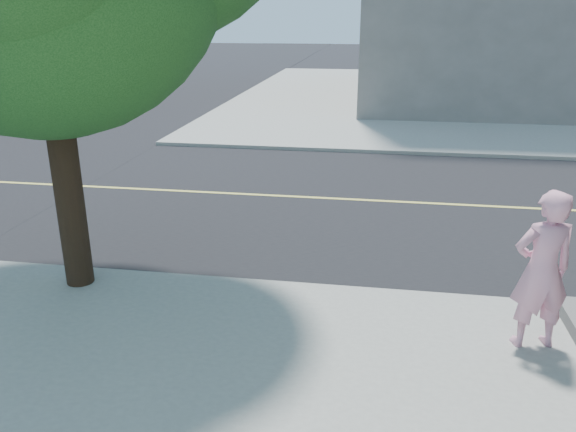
# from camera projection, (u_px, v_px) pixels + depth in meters

# --- Properties ---
(ground) EXTENTS (140.00, 140.00, 0.00)m
(ground) POSITION_uv_depth(u_px,v_px,m) (8.00, 268.00, 9.35)
(ground) COLOR black
(ground) RESTS_ON ground
(road_ew) EXTENTS (140.00, 9.00, 0.01)m
(road_ew) POSITION_uv_depth(u_px,v_px,m) (125.00, 188.00, 13.53)
(road_ew) COLOR black
(road_ew) RESTS_ON ground
(sidewalk_ne) EXTENTS (29.00, 25.00, 0.12)m
(sidewalk_ne) POSITION_uv_depth(u_px,v_px,m) (542.00, 98.00, 27.28)
(sidewalk_ne) COLOR gray
(sidewalk_ne) RESTS_ON ground
(man_on_phone) EXTENTS (0.81, 0.63, 1.97)m
(man_on_phone) POSITION_uv_depth(u_px,v_px,m) (542.00, 270.00, 6.67)
(man_on_phone) COLOR pink
(man_on_phone) RESTS_ON sidewalk_se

